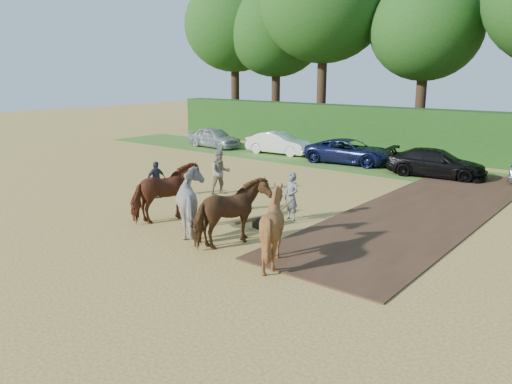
{
  "coord_description": "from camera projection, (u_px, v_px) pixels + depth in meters",
  "views": [
    {
      "loc": [
        8.07,
        -11.44,
        5.18
      ],
      "look_at": [
        -1.8,
        0.7,
        1.4
      ],
      "focal_mm": 35.0,
      "sensor_mm": 36.0,
      "label": 1
    }
  ],
  "objects": [
    {
      "name": "spectator_near",
      "position": [
        220.0,
        173.0,
        21.46
      ],
      "size": [
        1.1,
        1.17,
        1.91
      ],
      "primitive_type": "imported",
      "rotation": [
        0.0,
        0.0,
        1.02
      ],
      "color": "tan",
      "rests_on": "ground"
    },
    {
      "name": "hedgerow",
      "position": [
        477.0,
        138.0,
        28.39
      ],
      "size": [
        46.0,
        1.6,
        3.0
      ],
      "primitive_type": "cube",
      "color": "#14380F",
      "rests_on": "ground"
    },
    {
      "name": "plough_team",
      "position": [
        215.0,
        207.0,
        15.67
      ],
      "size": [
        7.12,
        4.97,
        2.07
      ],
      "color": "#602B18",
      "rests_on": "ground"
    },
    {
      "name": "grass_verge",
      "position": [
        448.0,
        176.0,
        25.35
      ],
      "size": [
        50.0,
        5.0,
        0.03
      ],
      "primitive_type": "cube",
      "color": "#38601E",
      "rests_on": "ground"
    },
    {
      "name": "ground",
      "position": [
        288.0,
        251.0,
        14.79
      ],
      "size": [
        120.0,
        120.0,
        0.0
      ],
      "primitive_type": "plane",
      "color": "gold",
      "rests_on": "ground"
    },
    {
      "name": "treeline",
      "position": [
        476.0,
        7.0,
        30.08
      ],
      "size": [
        48.7,
        10.6,
        14.21
      ],
      "color": "#382616",
      "rests_on": "ground"
    },
    {
      "name": "parked_cars",
      "position": [
        474.0,
        166.0,
        24.3
      ],
      "size": [
        40.55,
        3.38,
        1.42
      ],
      "color": "#AEB2B5",
      "rests_on": "ground"
    },
    {
      "name": "earth_strip",
      "position": [
        426.0,
        210.0,
        19.15
      ],
      "size": [
        4.5,
        17.0,
        0.05
      ],
      "primitive_type": "cube",
      "color": "#472D1C",
      "rests_on": "ground"
    },
    {
      "name": "spectator_far",
      "position": [
        156.0,
        180.0,
        20.93
      ],
      "size": [
        0.51,
        0.95,
        1.54
      ],
      "primitive_type": "imported",
      "rotation": [
        0.0,
        0.0,
        1.41
      ],
      "color": "#292937",
      "rests_on": "ground"
    }
  ]
}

